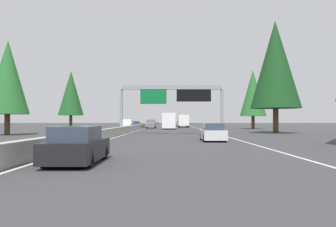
{
  "coord_description": "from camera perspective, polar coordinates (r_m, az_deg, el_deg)",
  "views": [
    {
      "loc": [
        -2.67,
        -5.61,
        1.71
      ],
      "look_at": [
        61.33,
        -5.32,
        2.96
      ],
      "focal_mm": 36.85,
      "sensor_mm": 36.0,
      "label": 1
    }
  ],
  "objects": [
    {
      "name": "ground_plane",
      "position": [
        62.95,
        -4.86,
        -2.67
      ],
      "size": [
        320.0,
        320.0,
        0.0
      ],
      "primitive_type": "plane",
      "color": "#38383A"
    },
    {
      "name": "median_barrier",
      "position": [
        82.9,
        -3.83,
        -1.99
      ],
      "size": [
        180.0,
        0.56,
        0.9
      ],
      "primitive_type": "cube",
      "color": "#9E9B93",
      "rests_on": "ground"
    },
    {
      "name": "shoulder_stripe_right",
      "position": [
        72.93,
        4.91,
        -2.46
      ],
      "size": [
        160.0,
        0.16,
        0.01
      ],
      "primitive_type": "cube",
      "color": "silver",
      "rests_on": "ground"
    },
    {
      "name": "shoulder_stripe_median",
      "position": [
        72.89,
        -3.96,
        -2.46
      ],
      "size": [
        160.0,
        0.16,
        0.01
      ],
      "primitive_type": "cube",
      "color": "silver",
      "rests_on": "ground"
    },
    {
      "name": "sign_gantry_overhead",
      "position": [
        42.2,
        0.84,
        3.03
      ],
      "size": [
        0.5,
        12.68,
        5.99
      ],
      "color": "gray",
      "rests_on": "ground"
    },
    {
      "name": "sedan_distant_b",
      "position": [
        14.17,
        -14.79,
        -5.23
      ],
      "size": [
        4.4,
        1.8,
        1.47
      ],
      "color": "black",
      "rests_on": "ground"
    },
    {
      "name": "sedan_mid_right",
      "position": [
        28.58,
        7.4,
        -3.17
      ],
      "size": [
        4.4,
        1.8,
        1.47
      ],
      "color": "silver",
      "rests_on": "ground"
    },
    {
      "name": "pickup_near_right",
      "position": [
        74.62,
        -2.84,
        -1.73
      ],
      "size": [
        5.6,
        2.0,
        1.86
      ],
      "color": "slate",
      "rests_on": "ground"
    },
    {
      "name": "box_truck_near_center",
      "position": [
        82.54,
        2.53,
        -1.19
      ],
      "size": [
        8.5,
        2.4,
        2.95
      ],
      "color": "white",
      "rests_on": "ground"
    },
    {
      "name": "bus_far_left",
      "position": [
        68.9,
        0.14,
        -1.11
      ],
      "size": [
        11.5,
        2.55,
        3.1
      ],
      "color": "white",
      "rests_on": "ground"
    },
    {
      "name": "sedan_mid_left",
      "position": [
        124.88,
        1.84,
        -1.59
      ],
      "size": [
        4.4,
        1.8,
        1.47
      ],
      "color": "#AD931E",
      "rests_on": "ground"
    },
    {
      "name": "oncoming_near",
      "position": [
        70.86,
        -6.78,
        -1.76
      ],
      "size": [
        5.6,
        2.0,
        1.86
      ],
      "rotation": [
        0.0,
        0.0,
        3.14
      ],
      "color": "white",
      "rests_on": "ground"
    },
    {
      "name": "oncoming_far",
      "position": [
        91.14,
        -5.21,
        -1.76
      ],
      "size": [
        4.4,
        1.8,
        1.47
      ],
      "rotation": [
        0.0,
        0.0,
        3.14
      ],
      "color": "#1E4793",
      "rests_on": "ground"
    },
    {
      "name": "conifer_right_near",
      "position": [
        48.18,
        17.34,
        7.76
      ],
      "size": [
        6.58,
        6.58,
        14.96
      ],
      "color": "#4C3823",
      "rests_on": "ground"
    },
    {
      "name": "conifer_right_mid",
      "position": [
        70.09,
        13.87,
        3.3
      ],
      "size": [
        5.12,
        5.12,
        11.63
      ],
      "color": "#4C3823",
      "rests_on": "ground"
    },
    {
      "name": "conifer_left_near",
      "position": [
        43.97,
        -24.99,
        5.47
      ],
      "size": [
        4.83,
        4.83,
        10.98
      ],
      "color": "#4C3823",
      "rests_on": "ground"
    },
    {
      "name": "conifer_left_mid",
      "position": [
        81.26,
        -15.76,
        3.26
      ],
      "size": [
        5.68,
        5.68,
        12.91
      ],
      "color": "#4C3823",
      "rests_on": "ground"
    }
  ]
}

